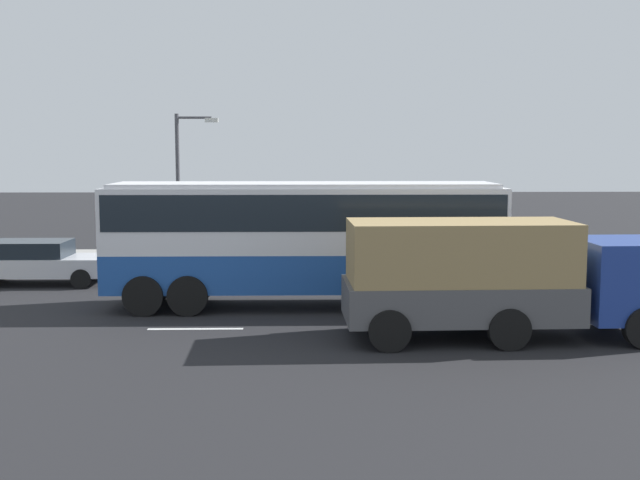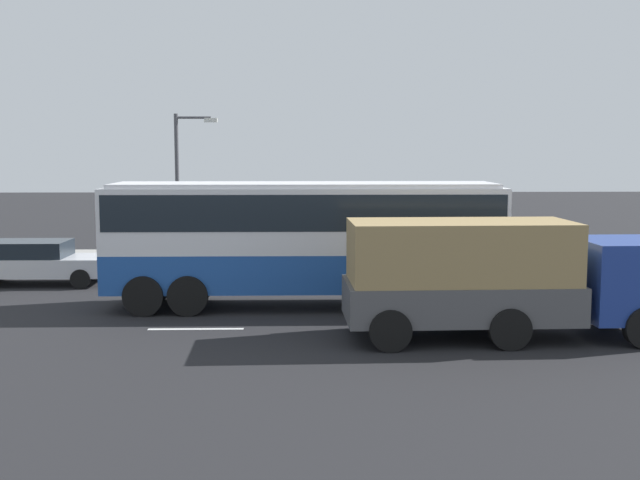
{
  "view_description": "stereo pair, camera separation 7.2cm",
  "coord_description": "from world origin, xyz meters",
  "px_view_note": "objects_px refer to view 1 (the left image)",
  "views": [
    {
      "loc": [
        0.33,
        -22.32,
        4.49
      ],
      "look_at": [
        0.82,
        -0.02,
        1.89
      ],
      "focal_mm": 43.65,
      "sensor_mm": 36.0,
      "label": 1
    },
    {
      "loc": [
        0.25,
        -22.32,
        4.49
      ],
      "look_at": [
        0.82,
        -0.02,
        1.89
      ],
      "focal_mm": 43.65,
      "sensor_mm": 36.0,
      "label": 2
    }
  ],
  "objects_px": {
    "street_lamp": "(183,175)",
    "car_silver_hatch": "(37,261)",
    "cargo_truck": "(498,275)",
    "pedestrian_at_crossing": "(291,233)",
    "pedestrian_near_curb": "(326,234)",
    "coach_bus": "(304,230)"
  },
  "relations": [
    {
      "from": "street_lamp",
      "to": "car_silver_hatch",
      "type": "bearing_deg",
      "value": -132.45
    },
    {
      "from": "cargo_truck",
      "to": "pedestrian_at_crossing",
      "type": "distance_m",
      "value": 15.17
    },
    {
      "from": "cargo_truck",
      "to": "street_lamp",
      "type": "distance_m",
      "value": 15.66
    },
    {
      "from": "pedestrian_at_crossing",
      "to": "car_silver_hatch",
      "type": "bearing_deg",
      "value": 81.47
    },
    {
      "from": "cargo_truck",
      "to": "pedestrian_at_crossing",
      "type": "bearing_deg",
      "value": 108.16
    },
    {
      "from": "cargo_truck",
      "to": "street_lamp",
      "type": "bearing_deg",
      "value": 125.26
    },
    {
      "from": "pedestrian_near_curb",
      "to": "street_lamp",
      "type": "relative_size",
      "value": 0.31
    },
    {
      "from": "pedestrian_near_curb",
      "to": "street_lamp",
      "type": "height_order",
      "value": "street_lamp"
    },
    {
      "from": "coach_bus",
      "to": "street_lamp",
      "type": "relative_size",
      "value": 1.96
    },
    {
      "from": "cargo_truck",
      "to": "coach_bus",
      "type": "bearing_deg",
      "value": 138.24
    },
    {
      "from": "coach_bus",
      "to": "street_lamp",
      "type": "xyz_separation_m",
      "value": [
        -4.73,
        8.57,
        1.3
      ]
    },
    {
      "from": "cargo_truck",
      "to": "pedestrian_at_crossing",
      "type": "height_order",
      "value": "cargo_truck"
    },
    {
      "from": "coach_bus",
      "to": "cargo_truck",
      "type": "distance_m",
      "value": 6.04
    },
    {
      "from": "car_silver_hatch",
      "to": "street_lamp",
      "type": "relative_size",
      "value": 0.8
    },
    {
      "from": "cargo_truck",
      "to": "pedestrian_near_curb",
      "type": "distance_m",
      "value": 12.96
    },
    {
      "from": "coach_bus",
      "to": "cargo_truck",
      "type": "height_order",
      "value": "coach_bus"
    },
    {
      "from": "car_silver_hatch",
      "to": "pedestrian_near_curb",
      "type": "distance_m",
      "value": 10.85
    },
    {
      "from": "car_silver_hatch",
      "to": "pedestrian_near_curb",
      "type": "relative_size",
      "value": 2.58
    },
    {
      "from": "coach_bus",
      "to": "pedestrian_at_crossing",
      "type": "height_order",
      "value": "coach_bus"
    },
    {
      "from": "car_silver_hatch",
      "to": "street_lamp",
      "type": "bearing_deg",
      "value": 47.45
    },
    {
      "from": "car_silver_hatch",
      "to": "street_lamp",
      "type": "height_order",
      "value": "street_lamp"
    },
    {
      "from": "pedestrian_near_curb",
      "to": "street_lamp",
      "type": "bearing_deg",
      "value": 161.46
    }
  ]
}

